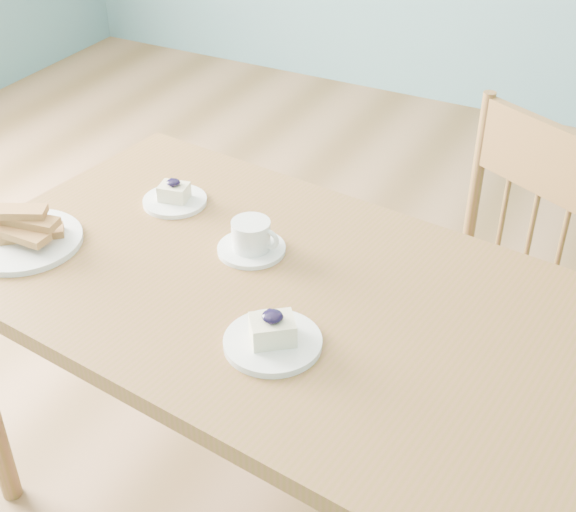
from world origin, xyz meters
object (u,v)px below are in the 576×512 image
Objects in this scene: dining_table at (280,315)px; cheesecake_plate_near at (273,337)px; coffee_cup at (252,239)px; biscotti_plate at (22,234)px; dining_chair at (484,300)px; cheesecake_plate_far at (175,197)px.

dining_table is 0.20m from cheesecake_plate_near.
coffee_cup is (-0.11, 0.08, 0.10)m from dining_table.
cheesecake_plate_near is at bearing -4.05° from biscotti_plate.
dining_table is 8.01× the size of cheesecake_plate_near.
cheesecake_plate_far is (-0.68, -0.32, 0.27)m from dining_chair.
biscotti_plate is at bearing -118.46° from dining_chair.
cheesecake_plate_far is at bearing 161.66° from dining_table.
dining_chair is at bearing 69.96° from cheesecake_plate_near.
cheesecake_plate_far is 0.35m from biscotti_plate.
biscotti_plate is (-0.56, -0.12, 0.10)m from dining_table.
dining_chair is (0.31, 0.49, -0.19)m from dining_table.
cheesecake_plate_far is 1.02× the size of coffee_cup.
dining_chair is 1.11m from biscotti_plate.
coffee_cup is at bearing 126.61° from cheesecake_plate_near.
coffee_cup is 0.58× the size of biscotti_plate.
dining_table is at bearing -38.32° from coffee_cup.
dining_chair reaches higher than coffee_cup.
biscotti_plate is (-0.19, -0.29, 0.01)m from cheesecake_plate_far.
dining_table is at bearing -95.76° from dining_chair.
dining_chair is 0.80m from cheesecake_plate_far.
cheesecake_plate_near reaches higher than coffee_cup.
biscotti_plate is at bearing -161.12° from dining_table.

